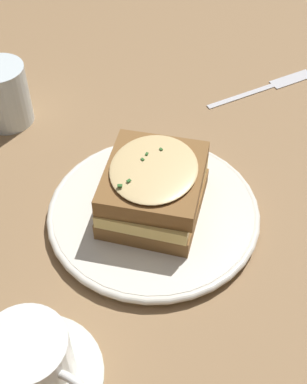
{
  "coord_description": "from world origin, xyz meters",
  "views": [
    {
      "loc": [
        -0.41,
        0.03,
        0.51
      ],
      "look_at": [
        0.02,
        -0.03,
        0.05
      ],
      "focal_mm": 50.0,
      "sensor_mm": 36.0,
      "label": 1
    }
  ],
  "objects": [
    {
      "name": "sandwich",
      "position": [
        0.02,
        -0.03,
        0.05
      ],
      "size": [
        0.16,
        0.15,
        0.07
      ],
      "rotation": [
        0.0,
        0.0,
        2.76
      ],
      "color": "brown",
      "rests_on": "dinner_plate"
    },
    {
      "name": "fork",
      "position": [
        0.26,
        -0.25,
        0.0
      ],
      "size": [
        0.08,
        0.19,
        0.0
      ],
      "rotation": [
        0.0,
        0.0,
        3.49
      ],
      "color": "silver",
      "rests_on": "ground_plane"
    },
    {
      "name": "ground_plane",
      "position": [
        0.0,
        0.0,
        0.0
      ],
      "size": [
        2.4,
        2.4,
        0.0
      ],
      "primitive_type": "plane",
      "color": "olive"
    },
    {
      "name": "dinner_plate",
      "position": [
        0.02,
        -0.03,
        0.01
      ],
      "size": [
        0.26,
        0.26,
        0.02
      ],
      "color": "silver",
      "rests_on": "ground_plane"
    },
    {
      "name": "teacup_with_saucer",
      "position": [
        -0.17,
        0.11,
        0.03
      ],
      "size": [
        0.13,
        0.13,
        0.07
      ],
      "rotation": [
        0.0,
        0.0,
        4.03
      ],
      "color": "silver",
      "rests_on": "ground_plane"
    },
    {
      "name": "water_glass",
      "position": [
        0.23,
        0.16,
        0.05
      ],
      "size": [
        0.07,
        0.07,
        0.09
      ],
      "primitive_type": "cylinder",
      "color": "silver",
      "rests_on": "ground_plane"
    }
  ]
}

